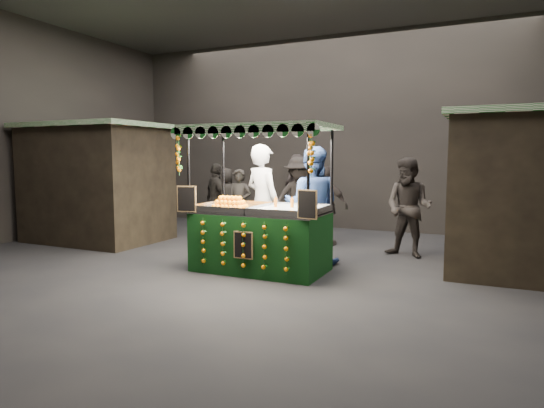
% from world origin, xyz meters
% --- Properties ---
extents(ground, '(12.00, 12.00, 0.00)m').
position_xyz_m(ground, '(0.00, 0.00, 0.00)').
color(ground, black).
rests_on(ground, ground).
extents(market_hall, '(12.10, 10.10, 5.05)m').
position_xyz_m(market_hall, '(0.00, 0.00, 3.38)').
color(market_hall, black).
rests_on(market_hall, ground).
extents(neighbour_stall_left, '(3.00, 2.20, 2.60)m').
position_xyz_m(neighbour_stall_left, '(-4.40, 1.00, 1.31)').
color(neighbour_stall_left, black).
rests_on(neighbour_stall_left, ground).
extents(juice_stall, '(2.46, 1.45, 2.38)m').
position_xyz_m(juice_stall, '(0.20, -0.07, 0.74)').
color(juice_stall, black).
rests_on(juice_stall, ground).
extents(vendor_grey, '(0.90, 0.76, 2.10)m').
position_xyz_m(vendor_grey, '(-0.17, 0.77, 1.05)').
color(vendor_grey, gray).
rests_on(vendor_grey, ground).
extents(vendor_blue, '(1.15, 0.98, 2.06)m').
position_xyz_m(vendor_blue, '(0.76, 0.83, 1.03)').
color(vendor_blue, navy).
rests_on(vendor_blue, ground).
extents(shopper_0, '(0.59, 0.39, 1.61)m').
position_xyz_m(shopper_0, '(-1.54, 2.36, 0.80)').
color(shopper_0, '#2A2622').
rests_on(shopper_0, ground).
extents(shopper_1, '(1.06, 0.92, 1.87)m').
position_xyz_m(shopper_1, '(2.23, 2.08, 0.93)').
color(shopper_1, black).
rests_on(shopper_1, ground).
extents(shopper_2, '(1.07, 0.94, 1.73)m').
position_xyz_m(shopper_2, '(-2.30, 2.63, 0.86)').
color(shopper_2, black).
rests_on(shopper_2, ground).
extents(shopper_3, '(1.40, 1.24, 1.88)m').
position_xyz_m(shopper_3, '(-0.34, 2.99, 0.94)').
color(shopper_3, black).
rests_on(shopper_3, ground).
extents(shopper_4, '(0.88, 0.68, 1.59)m').
position_xyz_m(shopper_4, '(-2.87, 4.03, 0.79)').
color(shopper_4, black).
rests_on(shopper_4, ground).
extents(shopper_5, '(0.73, 1.49, 1.54)m').
position_xyz_m(shopper_5, '(4.28, 2.35, 0.77)').
color(shopper_5, black).
rests_on(shopper_5, ground).
extents(shopper_6, '(0.59, 0.78, 1.95)m').
position_xyz_m(shopper_6, '(-1.10, 4.60, 0.97)').
color(shopper_6, '#2B2423').
rests_on(shopper_6, ground).
extents(shopper_7, '(1.05, 0.59, 1.69)m').
position_xyz_m(shopper_7, '(0.47, 2.53, 0.84)').
color(shopper_7, '#2B2423').
rests_on(shopper_7, ground).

